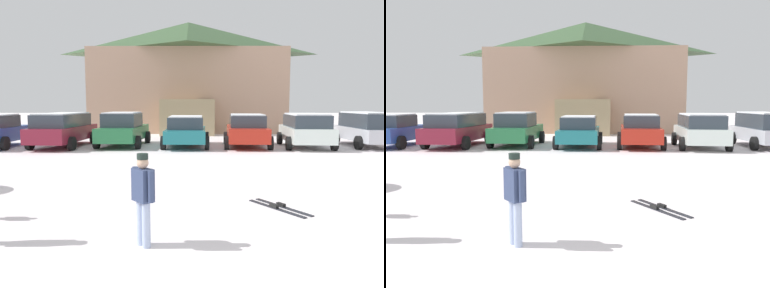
% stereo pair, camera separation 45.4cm
% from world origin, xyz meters
% --- Properties ---
extents(ski_lodge, '(14.74, 11.41, 8.55)m').
position_xyz_m(ski_lodge, '(-0.27, 27.56, 4.33)').
color(ski_lodge, tan).
rests_on(ski_lodge, ground).
extents(parked_blue_hatchback, '(2.10, 4.05, 1.62)m').
position_xyz_m(parked_blue_hatchback, '(-9.43, 15.08, 0.82)').
color(parked_blue_hatchback, '#254597').
rests_on(parked_blue_hatchback, ground).
extents(parked_maroon_van, '(2.46, 4.86, 1.67)m').
position_xyz_m(parked_maroon_van, '(-6.34, 15.37, 0.90)').
color(parked_maroon_van, maroon).
rests_on(parked_maroon_van, ground).
extents(parked_green_coupe, '(2.36, 4.43, 1.70)m').
position_xyz_m(parked_green_coupe, '(-3.44, 15.72, 0.85)').
color(parked_green_coupe, '#246F3E').
rests_on(parked_green_coupe, ground).
extents(parked_teal_hatchback, '(2.34, 4.22, 1.53)m').
position_xyz_m(parked_teal_hatchback, '(-0.27, 15.36, 0.78)').
color(parked_teal_hatchback, '#1E777D').
rests_on(parked_teal_hatchback, ground).
extents(parked_red_sedan, '(2.43, 4.22, 1.61)m').
position_xyz_m(parked_red_sedan, '(2.70, 15.35, 0.82)').
color(parked_red_sedan, red).
rests_on(parked_red_sedan, ground).
extents(parked_white_suv, '(2.46, 4.26, 1.64)m').
position_xyz_m(parked_white_suv, '(5.53, 15.12, 0.89)').
color(parked_white_suv, white).
rests_on(parked_white_suv, ground).
extents(parked_silver_wagon, '(2.10, 4.54, 1.71)m').
position_xyz_m(parked_silver_wagon, '(8.67, 15.57, 0.92)').
color(parked_silver_wagon, silver).
rests_on(parked_silver_wagon, ground).
extents(skier_teen_in_navy_coat, '(0.37, 0.42, 1.41)m').
position_xyz_m(skier_teen_in_navy_coat, '(-0.72, 2.45, 0.79)').
color(skier_teen_in_navy_coat, '#A1B2D3').
rests_on(skier_teen_in_navy_coat, ground).
extents(pair_of_skis, '(1.07, 1.45, 0.08)m').
position_xyz_m(pair_of_skis, '(1.79, 4.50, 0.02)').
color(pair_of_skis, black).
rests_on(pair_of_skis, ground).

